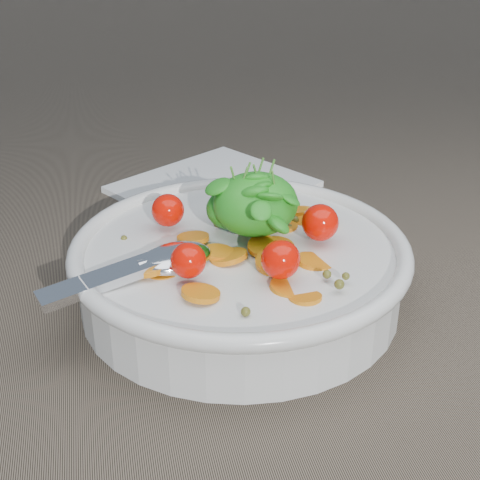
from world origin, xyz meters
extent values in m
plane|color=brown|center=(0.00, 0.00, 0.00)|extent=(6.00, 6.00, 0.00)
cylinder|color=silver|center=(-0.02, 0.01, 0.02)|extent=(0.23, 0.23, 0.04)
torus|color=silver|center=(-0.02, 0.01, 0.04)|extent=(0.24, 0.24, 0.01)
cylinder|color=silver|center=(-0.02, 0.01, 0.00)|extent=(0.12, 0.12, 0.01)
cylinder|color=brown|center=(-0.02, 0.01, 0.02)|extent=(0.21, 0.21, 0.03)
cylinder|color=orange|center=(0.04, 0.04, 0.04)|extent=(0.04, 0.04, 0.01)
cylinder|color=orange|center=(-0.01, -0.01, 0.05)|extent=(0.03, 0.03, 0.01)
cylinder|color=orange|center=(-0.05, 0.02, 0.05)|extent=(0.03, 0.03, 0.01)
cylinder|color=orange|center=(-0.01, -0.03, 0.04)|extent=(0.03, 0.03, 0.01)
cylinder|color=orange|center=(-0.02, 0.05, 0.04)|extent=(0.03, 0.03, 0.01)
cylinder|color=orange|center=(-0.03, -0.01, 0.05)|extent=(0.03, 0.03, 0.01)
cylinder|color=orange|center=(-0.08, -0.02, 0.04)|extent=(0.03, 0.03, 0.01)
cylinder|color=orange|center=(0.00, -0.03, 0.05)|extent=(0.04, 0.04, 0.01)
cylinder|color=orange|center=(0.02, 0.03, 0.05)|extent=(0.03, 0.03, 0.01)
cylinder|color=orange|center=(0.02, 0.06, 0.05)|extent=(0.04, 0.04, 0.01)
cylinder|color=orange|center=(0.01, 0.00, 0.04)|extent=(0.04, 0.04, 0.01)
cylinder|color=orange|center=(0.04, 0.05, 0.05)|extent=(0.03, 0.03, 0.01)
cylinder|color=orange|center=(0.03, -0.03, 0.04)|extent=(0.03, 0.03, 0.01)
cylinder|color=orange|center=(0.05, 0.03, 0.05)|extent=(0.03, 0.03, 0.01)
cylinder|color=orange|center=(-0.09, -0.02, 0.05)|extent=(0.03, 0.03, 0.01)
cylinder|color=orange|center=(-0.06, -0.05, 0.05)|extent=(0.03, 0.03, 0.01)
cylinder|color=orange|center=(0.00, -0.05, 0.04)|extent=(0.03, 0.03, 0.01)
cylinder|color=orange|center=(-0.04, 0.00, 0.05)|extent=(0.03, 0.03, 0.01)
cylinder|color=orange|center=(0.01, -0.07, 0.04)|extent=(0.03, 0.03, 0.01)
cylinder|color=orange|center=(0.02, 0.06, 0.04)|extent=(0.04, 0.04, 0.01)
sphere|color=brown|center=(-0.04, -0.08, 0.05)|extent=(0.01, 0.01, 0.01)
sphere|color=brown|center=(-0.03, 0.04, 0.05)|extent=(0.01, 0.01, 0.01)
sphere|color=brown|center=(0.03, -0.07, 0.05)|extent=(0.01, 0.01, 0.01)
sphere|color=brown|center=(-0.02, 0.06, 0.04)|extent=(0.01, 0.01, 0.01)
sphere|color=brown|center=(0.04, 0.08, 0.05)|extent=(0.00, 0.00, 0.00)
sphere|color=brown|center=(0.00, -0.01, 0.05)|extent=(0.01, 0.01, 0.01)
sphere|color=brown|center=(-0.10, 0.04, 0.04)|extent=(0.01, 0.01, 0.01)
sphere|color=brown|center=(0.01, -0.03, 0.05)|extent=(0.00, 0.00, 0.00)
sphere|color=brown|center=(0.01, 0.07, 0.05)|extent=(0.01, 0.01, 0.01)
sphere|color=brown|center=(0.01, 0.04, 0.04)|extent=(0.00, 0.00, 0.00)
sphere|color=brown|center=(0.02, -0.05, 0.05)|extent=(0.01, 0.01, 0.01)
sphere|color=brown|center=(0.03, 0.05, 0.05)|extent=(0.00, 0.00, 0.00)
sphere|color=brown|center=(-0.07, 0.08, 0.04)|extent=(0.01, 0.01, 0.01)
sphere|color=brown|center=(0.04, -0.06, 0.05)|extent=(0.01, 0.01, 0.01)
sphere|color=brown|center=(0.02, 0.03, 0.04)|extent=(0.01, 0.01, 0.01)
sphere|color=brown|center=(-0.04, 0.03, 0.05)|extent=(0.00, 0.00, 0.00)
sphere|color=brown|center=(0.03, 0.04, 0.05)|extent=(0.01, 0.01, 0.01)
sphere|color=red|center=(0.04, 0.00, 0.06)|extent=(0.03, 0.03, 0.03)
sphere|color=red|center=(0.00, 0.05, 0.06)|extent=(0.03, 0.03, 0.03)
sphere|color=red|center=(-0.07, 0.05, 0.06)|extent=(0.02, 0.02, 0.02)
sphere|color=red|center=(-0.06, -0.03, 0.06)|extent=(0.02, 0.02, 0.02)
sphere|color=red|center=(0.00, -0.05, 0.06)|extent=(0.03, 0.03, 0.03)
ellipsoid|color=#278F20|center=(-0.01, 0.02, 0.07)|extent=(0.06, 0.05, 0.05)
ellipsoid|color=#278F20|center=(-0.02, 0.03, 0.07)|extent=(0.04, 0.04, 0.03)
ellipsoid|color=#278F20|center=(-0.01, 0.01, 0.08)|extent=(0.02, 0.02, 0.02)
ellipsoid|color=#278F20|center=(-0.01, 0.02, 0.08)|extent=(0.02, 0.02, 0.01)
ellipsoid|color=#278F20|center=(-0.01, 0.02, 0.08)|extent=(0.03, 0.03, 0.02)
ellipsoid|color=#278F20|center=(0.00, 0.02, 0.09)|extent=(0.03, 0.03, 0.02)
ellipsoid|color=#278F20|center=(-0.01, 0.01, 0.08)|extent=(0.02, 0.03, 0.02)
ellipsoid|color=#278F20|center=(0.00, 0.01, 0.08)|extent=(0.02, 0.02, 0.01)
ellipsoid|color=#278F20|center=(0.00, 0.02, 0.09)|extent=(0.02, 0.02, 0.02)
ellipsoid|color=#278F20|center=(0.00, 0.01, 0.09)|extent=(0.02, 0.03, 0.02)
ellipsoid|color=#278F20|center=(0.01, 0.00, 0.08)|extent=(0.02, 0.02, 0.01)
ellipsoid|color=#278F20|center=(-0.01, 0.02, 0.09)|extent=(0.03, 0.03, 0.02)
ellipsoid|color=#278F20|center=(0.00, -0.01, 0.07)|extent=(0.03, 0.03, 0.02)
ellipsoid|color=#278F20|center=(0.01, 0.04, 0.07)|extent=(0.03, 0.02, 0.02)
ellipsoid|color=#278F20|center=(-0.01, 0.01, 0.09)|extent=(0.02, 0.02, 0.01)
ellipsoid|color=#278F20|center=(-0.03, 0.02, 0.09)|extent=(0.03, 0.03, 0.02)
ellipsoid|color=#278F20|center=(-0.02, 0.01, 0.08)|extent=(0.02, 0.02, 0.01)
ellipsoid|color=#278F20|center=(0.00, 0.02, 0.09)|extent=(0.02, 0.02, 0.02)
ellipsoid|color=#278F20|center=(-0.01, -0.02, 0.08)|extent=(0.02, 0.02, 0.02)
ellipsoid|color=#278F20|center=(-0.02, 0.05, 0.06)|extent=(0.03, 0.02, 0.02)
ellipsoid|color=#278F20|center=(0.00, 0.00, 0.09)|extent=(0.03, 0.02, 0.02)
ellipsoid|color=#278F20|center=(-0.01, 0.00, 0.09)|extent=(0.03, 0.03, 0.02)
ellipsoid|color=#278F20|center=(0.00, 0.01, 0.09)|extent=(0.02, 0.02, 0.02)
ellipsoid|color=#278F20|center=(0.00, 0.00, 0.08)|extent=(0.03, 0.02, 0.01)
ellipsoid|color=#278F20|center=(-0.01, 0.02, 0.08)|extent=(0.03, 0.03, 0.02)
ellipsoid|color=#278F20|center=(0.00, 0.02, 0.08)|extent=(0.02, 0.02, 0.02)
cylinder|color=#4C8C33|center=(0.00, 0.02, 0.08)|extent=(0.01, 0.01, 0.04)
cylinder|color=#4C8C33|center=(-0.02, 0.01, 0.08)|extent=(0.01, 0.01, 0.04)
cylinder|color=#4C8C33|center=(0.00, 0.03, 0.08)|extent=(0.01, 0.00, 0.04)
cylinder|color=#4C8C33|center=(-0.02, 0.02, 0.08)|extent=(0.01, 0.00, 0.04)
cylinder|color=#4C8C33|center=(-0.02, 0.02, 0.08)|extent=(0.01, 0.01, 0.04)
cylinder|color=#4C8C33|center=(0.00, 0.02, 0.08)|extent=(0.01, 0.00, 0.04)
cylinder|color=#4C8C33|center=(0.01, 0.01, 0.08)|extent=(0.01, 0.01, 0.04)
ellipsoid|color=silver|center=(-0.07, -0.01, 0.05)|extent=(0.06, 0.05, 0.02)
cube|color=silver|center=(-0.11, -0.02, 0.05)|extent=(0.10, 0.05, 0.02)
cylinder|color=silver|center=(-0.08, -0.01, 0.05)|extent=(0.02, 0.01, 0.01)
cube|color=white|center=(0.00, 0.22, 0.00)|extent=(0.22, 0.22, 0.01)
camera|label=1|loc=(-0.11, -0.40, 0.27)|focal=50.00mm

